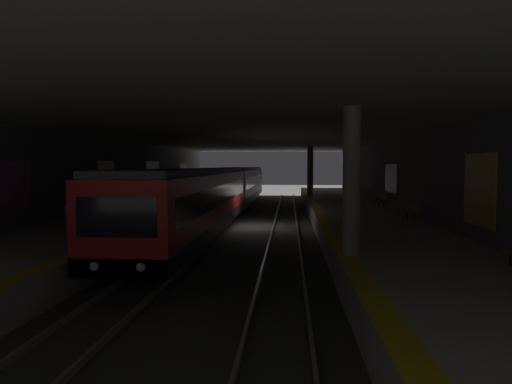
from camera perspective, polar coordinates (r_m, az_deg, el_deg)
ground_plane at (r=27.49m, az=-0.82°, el=-4.52°), size 120.00×120.00×0.00m
track_left at (r=27.38m, az=3.79°, el=-4.40°), size 60.00×1.53×0.16m
track_right at (r=27.76m, az=-5.36°, el=-4.29°), size 60.00×1.53×0.16m
platform_left at (r=27.62m, az=12.86°, el=-3.47°), size 60.00×5.30×1.06m
platform_right at (r=28.76m, az=-13.95°, el=-3.22°), size 60.00×5.30×1.06m
wall_left at (r=28.05m, az=18.79°, el=1.20°), size 60.00×0.56×5.60m
wall_right at (r=29.68m, az=-19.30°, el=1.30°), size 60.00×0.56×5.60m
ceiling_slab at (r=27.30m, az=-0.83°, el=7.62°), size 60.00×19.40×0.40m
pillar_near at (r=13.88m, az=12.23°, el=1.39°), size 0.56×0.56×4.55m
pillar_far at (r=40.80m, az=7.01°, el=2.73°), size 0.56×0.56×4.55m
metro_train at (r=32.08m, az=-4.00°, el=0.25°), size 40.39×2.83×3.49m
bench_left_mid at (r=23.15m, az=19.57°, el=-2.29°), size 1.70×0.47×0.86m
bench_left_far at (r=30.11m, az=15.99°, el=-0.95°), size 1.70×0.47×0.86m
bench_right_mid at (r=34.44m, az=-14.27°, el=-0.39°), size 1.70×0.47×0.86m
bench_right_far at (r=41.81m, az=-10.90°, el=0.31°), size 1.70×0.47×0.86m
person_waiting_near at (r=20.77m, az=-20.90°, el=-2.06°), size 0.60×0.22×1.57m
person_walking_mid at (r=31.20m, az=-15.74°, el=-0.02°), size 0.60×0.24×1.73m
person_standing_far at (r=32.78m, az=-10.44°, el=0.10°), size 0.60×0.22×1.63m
suitcase_rolling at (r=33.25m, az=-12.77°, el=-0.91°), size 0.34×0.25×0.88m
trash_bin at (r=22.35m, az=-23.01°, el=-2.82°), size 0.44×0.44×0.85m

